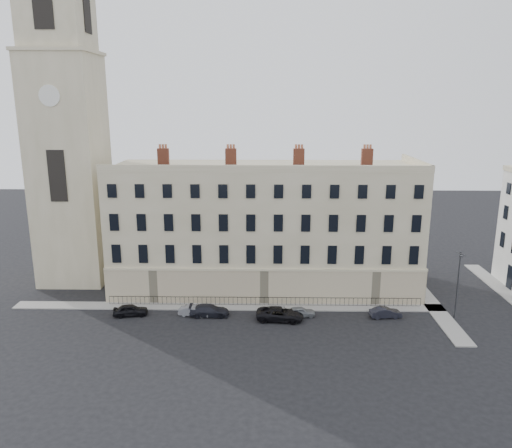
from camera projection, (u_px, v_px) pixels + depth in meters
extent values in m
plane|color=black|center=(323.00, 328.00, 50.80)|extent=(160.00, 160.00, 0.00)
cube|color=#BBB08B|center=(264.00, 227.00, 60.73)|extent=(36.00, 12.00, 15.00)
cube|color=beige|center=(264.00, 288.00, 56.16)|extent=(36.10, 0.18, 4.00)
cube|color=beige|center=(410.00, 271.00, 61.75)|extent=(0.18, 12.10, 4.00)
cube|color=#BBB08B|center=(265.00, 169.00, 53.14)|extent=(36.00, 0.35, 0.80)
cube|color=#BBB08B|center=(417.00, 162.00, 58.51)|extent=(0.35, 12.00, 0.80)
cube|color=brown|center=(163.00, 157.00, 58.87)|extent=(1.30, 0.70, 2.00)
cube|color=brown|center=(231.00, 157.00, 58.74)|extent=(1.30, 0.70, 2.00)
cube|color=brown|center=(299.00, 157.00, 58.60)|extent=(1.30, 0.70, 2.00)
cube|color=brown|center=(367.00, 157.00, 58.47)|extent=(1.30, 0.70, 2.00)
cube|color=#BBB08B|center=(70.00, 171.00, 61.50)|extent=(8.00, 8.00, 28.00)
cube|color=#BBB08B|center=(55.00, 6.00, 56.90)|extent=(7.04, 7.04, 10.00)
cylinder|color=white|center=(49.00, 96.00, 55.38)|extent=(2.40, 0.14, 2.40)
cube|color=gray|center=(228.00, 307.00, 55.80)|extent=(48.00, 2.00, 0.12)
cube|color=gray|center=(426.00, 298.00, 58.32)|extent=(2.00, 24.00, 0.12)
cube|color=gray|center=(504.00, 292.00, 60.09)|extent=(2.00, 20.00, 0.12)
cube|color=black|center=(264.00, 297.00, 55.89)|extent=(35.00, 0.04, 0.04)
cube|color=black|center=(264.00, 305.00, 56.11)|extent=(35.00, 0.04, 0.04)
imported|color=black|center=(130.00, 310.00, 53.48)|extent=(3.84, 2.03, 1.24)
imported|color=gray|center=(194.00, 311.00, 53.48)|extent=(3.47, 1.67, 1.10)
imported|color=black|center=(209.00, 310.00, 53.41)|extent=(4.32, 1.83, 1.24)
imported|color=black|center=(280.00, 314.00, 52.36)|extent=(5.12, 2.70, 1.37)
imported|color=gray|center=(300.00, 312.00, 53.25)|extent=(3.34, 1.70, 1.09)
imported|color=black|center=(385.00, 313.00, 53.02)|extent=(3.47, 1.52, 1.11)
cylinder|color=#343539|center=(457.00, 285.00, 52.29)|extent=(0.15, 0.15, 7.37)
cylinder|color=#343539|center=(461.00, 254.00, 50.84)|extent=(0.56, 1.33, 0.09)
cube|color=#343539|center=(461.00, 256.00, 50.27)|extent=(0.31, 0.49, 0.11)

